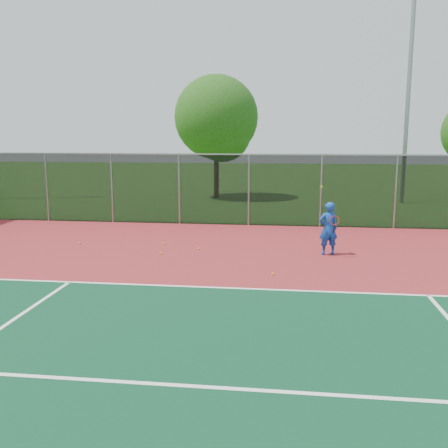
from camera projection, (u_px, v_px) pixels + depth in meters
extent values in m
plane|color=#2D621C|center=(361.00, 344.00, 9.22)|extent=(120.00, 120.00, 0.00)
cube|color=maroon|center=(348.00, 307.00, 11.18)|extent=(30.00, 20.00, 0.02)
cube|color=white|center=(428.00, 296.00, 11.91)|extent=(22.00, 0.10, 0.00)
cube|color=black|center=(321.00, 191.00, 20.68)|extent=(30.00, 0.04, 3.00)
cube|color=gray|center=(322.00, 155.00, 20.42)|extent=(30.00, 0.06, 0.06)
imported|color=#1244AE|center=(328.00, 228.00, 15.90)|extent=(0.71, 0.55, 1.71)
cylinder|color=black|center=(334.00, 229.00, 15.63)|extent=(0.03, 0.15, 0.27)
torus|color=#A51414|center=(334.00, 220.00, 15.48)|extent=(0.30, 0.13, 0.29)
sphere|color=#BCCC17|center=(322.00, 187.00, 15.79)|extent=(0.07, 0.07, 0.07)
sphere|color=#BCCC17|center=(80.00, 243.00, 17.58)|extent=(0.07, 0.07, 0.07)
sphere|color=#BCCC17|center=(161.00, 253.00, 16.07)|extent=(0.07, 0.07, 0.07)
sphere|color=#BCCC17|center=(199.00, 249.00, 16.73)|extent=(0.07, 0.07, 0.07)
sphere|color=#BCCC17|center=(273.00, 274.00, 13.68)|extent=(0.07, 0.07, 0.07)
sphere|color=#BCCC17|center=(164.00, 243.00, 17.55)|extent=(0.07, 0.07, 0.07)
cylinder|color=gray|center=(408.00, 91.00, 27.42)|extent=(0.24, 0.24, 12.37)
cylinder|color=#331E12|center=(216.00, 175.00, 30.54)|extent=(0.30, 0.30, 2.83)
sphere|color=#1E4B14|center=(216.00, 117.00, 29.93)|extent=(5.03, 5.03, 5.03)
sphere|color=#1E4B14|center=(222.00, 133.00, 29.75)|extent=(3.46, 3.46, 3.46)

